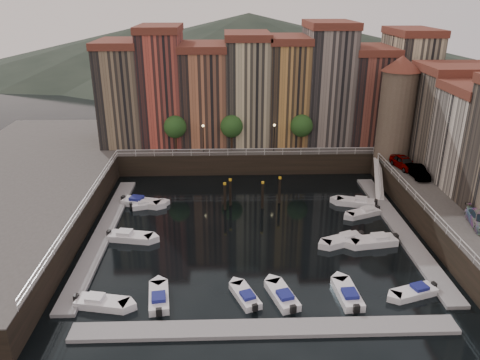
{
  "coord_description": "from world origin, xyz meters",
  "views": [
    {
      "loc": [
        -2.9,
        -46.14,
        24.47
      ],
      "look_at": [
        -1.26,
        4.0,
        4.12
      ],
      "focal_mm": 35.0,
      "sensor_mm": 36.0,
      "label": 1
    }
  ],
  "objects_px": {
    "mooring_pilings": "(249,194)",
    "boat_left_2": "(130,237)",
    "gangway": "(379,177)",
    "boat_left_3": "(147,205)",
    "car_b": "(418,172)",
    "corner_tower": "(397,106)",
    "boat_left_0": "(101,303)",
    "car_a": "(404,163)"
  },
  "relations": [
    {
      "from": "corner_tower",
      "to": "mooring_pilings",
      "type": "xyz_separation_m",
      "value": [
        -20.06,
        -8.95,
        -8.54
      ]
    },
    {
      "from": "corner_tower",
      "to": "boat_left_2",
      "type": "xyz_separation_m",
      "value": [
        -33.15,
        -16.82,
        -9.82
      ]
    },
    {
      "from": "corner_tower",
      "to": "gangway",
      "type": "xyz_separation_m",
      "value": [
        -2.9,
        -4.5,
        -8.28
      ]
    },
    {
      "from": "boat_left_2",
      "to": "car_b",
      "type": "height_order",
      "value": "car_b"
    },
    {
      "from": "gangway",
      "to": "boat_left_2",
      "type": "height_order",
      "value": "gangway"
    },
    {
      "from": "boat_left_0",
      "to": "car_b",
      "type": "bearing_deg",
      "value": 41.93
    },
    {
      "from": "boat_left_0",
      "to": "car_a",
      "type": "distance_m",
      "value": 41.14
    },
    {
      "from": "boat_left_0",
      "to": "mooring_pilings",
      "type": "bearing_deg",
      "value": 66.18
    },
    {
      "from": "mooring_pilings",
      "to": "corner_tower",
      "type": "bearing_deg",
      "value": 24.05
    },
    {
      "from": "corner_tower",
      "to": "boat_left_2",
      "type": "height_order",
      "value": "corner_tower"
    },
    {
      "from": "corner_tower",
      "to": "car_b",
      "type": "xyz_separation_m",
      "value": [
        0.72,
        -7.73,
        -6.47
      ]
    },
    {
      "from": "boat_left_3",
      "to": "boat_left_2",
      "type": "bearing_deg",
      "value": -109.6
    },
    {
      "from": "gangway",
      "to": "boat_left_3",
      "type": "height_order",
      "value": "gangway"
    },
    {
      "from": "car_a",
      "to": "car_b",
      "type": "distance_m",
      "value": 3.24
    },
    {
      "from": "boat_left_2",
      "to": "car_b",
      "type": "distance_m",
      "value": 35.23
    },
    {
      "from": "mooring_pilings",
      "to": "boat_left_3",
      "type": "height_order",
      "value": "mooring_pilings"
    },
    {
      "from": "boat_left_0",
      "to": "boat_left_3",
      "type": "height_order",
      "value": "boat_left_0"
    },
    {
      "from": "car_b",
      "to": "boat_left_0",
      "type": "bearing_deg",
      "value": -152.52
    },
    {
      "from": "corner_tower",
      "to": "boat_left_0",
      "type": "height_order",
      "value": "corner_tower"
    },
    {
      "from": "gangway",
      "to": "car_a",
      "type": "xyz_separation_m",
      "value": [
        3.05,
        -0.05,
        1.89
      ]
    },
    {
      "from": "corner_tower",
      "to": "boat_left_3",
      "type": "bearing_deg",
      "value": -164.99
    },
    {
      "from": "boat_left_0",
      "to": "car_a",
      "type": "bearing_deg",
      "value": 46.17
    },
    {
      "from": "boat_left_2",
      "to": "car_a",
      "type": "xyz_separation_m",
      "value": [
        33.3,
        12.27,
        3.43
      ]
    },
    {
      "from": "mooring_pilings",
      "to": "boat_left_2",
      "type": "bearing_deg",
      "value": -148.98
    },
    {
      "from": "car_b",
      "to": "corner_tower",
      "type": "bearing_deg",
      "value": 92.03
    },
    {
      "from": "boat_left_2",
      "to": "car_b",
      "type": "bearing_deg",
      "value": 25.26
    },
    {
      "from": "boat_left_0",
      "to": "boat_left_2",
      "type": "bearing_deg",
      "value": 99.72
    },
    {
      "from": "boat_left_2",
      "to": "car_a",
      "type": "height_order",
      "value": "car_a"
    },
    {
      "from": "boat_left_0",
      "to": "car_b",
      "type": "relative_size",
      "value": 1.08
    },
    {
      "from": "corner_tower",
      "to": "car_a",
      "type": "height_order",
      "value": "corner_tower"
    },
    {
      "from": "corner_tower",
      "to": "car_a",
      "type": "xyz_separation_m",
      "value": [
        0.15,
        -4.55,
        -6.39
      ]
    },
    {
      "from": "boat_left_3",
      "to": "car_a",
      "type": "relative_size",
      "value": 0.9
    },
    {
      "from": "gangway",
      "to": "boat_left_3",
      "type": "distance_m",
      "value": 29.96
    },
    {
      "from": "mooring_pilings",
      "to": "boat_left_0",
      "type": "xyz_separation_m",
      "value": [
        -13.37,
        -19.1,
        -1.29
      ]
    },
    {
      "from": "corner_tower",
      "to": "boat_left_0",
      "type": "distance_m",
      "value": 44.74
    },
    {
      "from": "mooring_pilings",
      "to": "car_a",
      "type": "height_order",
      "value": "car_a"
    },
    {
      "from": "boat_left_0",
      "to": "car_b",
      "type": "distance_m",
      "value": 39.88
    },
    {
      "from": "mooring_pilings",
      "to": "car_a",
      "type": "distance_m",
      "value": 20.8
    },
    {
      "from": "boat_left_2",
      "to": "car_a",
      "type": "relative_size",
      "value": 1.05
    },
    {
      "from": "gangway",
      "to": "boat_left_3",
      "type": "bearing_deg",
      "value": -171.9
    },
    {
      "from": "corner_tower",
      "to": "boat_left_3",
      "type": "distance_m",
      "value": 35.08
    },
    {
      "from": "corner_tower",
      "to": "car_b",
      "type": "relative_size",
      "value": 3.14
    }
  ]
}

